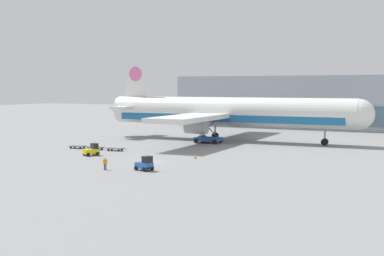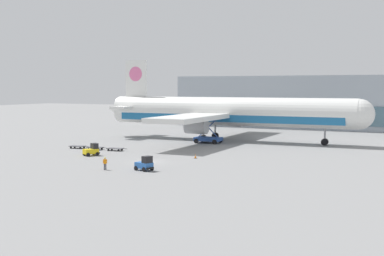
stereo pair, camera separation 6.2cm
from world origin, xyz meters
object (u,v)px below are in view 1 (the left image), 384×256
Objects in this scene: baggage_tug_mid at (92,150)px; baggage_dolly_lead at (78,146)px; scissor_lift_loader at (208,132)px; baggage_dolly_second at (95,148)px; ground_crew_far at (105,163)px; traffic_cone_near at (195,156)px; baggage_dolly_third at (115,149)px; airplane_main at (224,113)px; baggage_tug_foreground at (145,164)px.

baggage_dolly_lead is (-8.58, 6.95, -0.49)m from baggage_tug_mid.
scissor_lift_loader is 1.51× the size of baggage_dolly_second.
baggage_tug_mid is 1.63× the size of ground_crew_far.
traffic_cone_near is (7.80, -21.23, -1.80)m from scissor_lift_loader.
baggage_dolly_second is (4.11, -0.16, 0.00)m from baggage_dolly_lead.
scissor_lift_loader is 37.21m from ground_crew_far.
baggage_dolly_third is 2.18× the size of ground_crew_far.
baggage_dolly_third is at bearing -3.22° from baggage_dolly_second.
baggage_dolly_lead is 8.21m from baggage_dolly_third.
baggage_tug_mid is (-9.74, -31.58, -4.96)m from airplane_main.
baggage_dolly_third is (-0.38, 7.08, -0.49)m from baggage_tug_mid.
scissor_lift_loader reaches higher than traffic_cone_near.
baggage_dolly_lead is 4.11m from baggage_dolly_second.
airplane_main is at bearing 104.14° from traffic_cone_near.
scissor_lift_loader is (-1.04, -5.61, -3.69)m from airplane_main.
scissor_lift_loader is 1.51× the size of baggage_dolly_third.
baggage_tug_foreground is 13.98m from traffic_cone_near.
traffic_cone_near is at bearing 103.83° from baggage_tug_foreground.
baggage_dolly_second is 4.11m from baggage_dolly_third.
baggage_tug_mid is 17.18m from traffic_cone_near.
baggage_dolly_third is (-9.07, -18.90, -1.76)m from scissor_lift_loader.
scissor_lift_loader is at bearing 57.08° from baggage_dolly_third.
scissor_lift_loader is 1.51× the size of baggage_dolly_lead.
scissor_lift_loader is 23.34m from baggage_dolly_second.
traffic_cone_near is at bearing -72.04° from scissor_lift_loader.
baggage_tug_foreground is at bearing -80.63° from scissor_lift_loader.
airplane_main is 15.41× the size of baggage_dolly_lead.
baggage_tug_foreground is 3.84× the size of traffic_cone_near.
scissor_lift_loader is 3.30× the size of ground_crew_far.
airplane_main reaches higher than baggage_tug_mid.
baggage_tug_mid reaches higher than baggage_dolly_lead.
baggage_tug_foreground is at bearing -45.39° from baggage_dolly_second.
baggage_tug_foreground is 18.38m from baggage_tug_mid.
baggage_dolly_second and baggage_dolly_third have the same top height.
traffic_cone_near is at bearing -78.08° from airplane_main.
scissor_lift_loader reaches higher than baggage_tug_mid.
baggage_tug_mid is at bearing -163.94° from traffic_cone_near.
ground_crew_far is (19.40, -18.11, 0.63)m from baggage_dolly_lead.
scissor_lift_loader is at bearing -102.76° from airplane_main.
baggage_tug_mid is 0.75× the size of baggage_dolly_lead.
baggage_dolly_third is at bearing -114.65° from airplane_main.
airplane_main is 28.21m from traffic_cone_near.
traffic_cone_near is at bearing -12.83° from baggage_dolly_second.
baggage_dolly_second is at bearing -9.56° from baggage_dolly_lead.
baggage_dolly_third is 17.03m from traffic_cone_near.
baggage_tug_mid is at bearing 95.27° from ground_crew_far.
baggage_dolly_third is at bearing 172.14° from traffic_cone_near.
scissor_lift_loader is 22.69m from traffic_cone_near.
airplane_main is 43.03m from ground_crew_far.
airplane_main reaches higher than baggage_tug_foreground.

